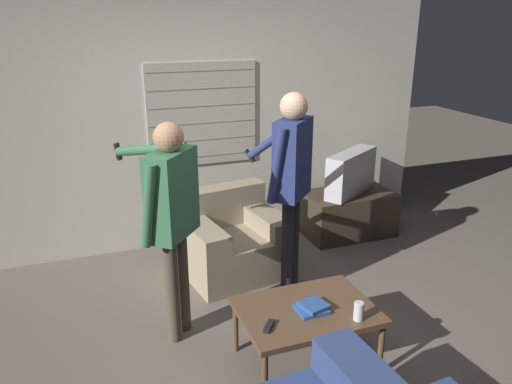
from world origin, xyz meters
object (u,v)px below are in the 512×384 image
Objects in this scene: tv at (351,173)px; book_stack at (312,307)px; coffee_table at (307,314)px; spare_remote at (269,326)px; person_right_standing at (291,170)px; person_left_standing at (171,207)px; soda_can at (359,311)px; armchair_beige at (231,241)px.

book_stack is (-1.35, -1.83, -0.25)m from tv.
coffee_table is 0.08m from book_stack.
tv is 5.93× the size of spare_remote.
person_right_standing is at bearing 74.72° from book_stack.
person_left_standing is 7.59× the size of book_stack.
tv reaches higher than spare_remote.
coffee_table is 0.56× the size of person_left_standing.
soda_can is (-0.04, -1.18, -0.60)m from person_right_standing.
coffee_table is at bearing 138.02° from soda_can.
soda_can is at bearing 28.57° from tv.
person_right_standing is (0.29, 0.95, 0.70)m from coffee_table.
tv is 2.29m from book_stack.
armchair_beige is at bearing 0.56° from person_left_standing.
armchair_beige is 4.69× the size of book_stack.
armchair_beige reaches higher than spare_remote.
book_stack is 1.69× the size of soda_can.
book_stack is 0.35m from spare_remote.
armchair_beige is 1.45m from coffee_table.
person_right_standing is at bearing 5.42° from tv.
person_left_standing reaches higher than coffee_table.
person_left_standing is (-0.75, 0.63, 0.64)m from coffee_table.
person_right_standing is at bearing 88.10° from soda_can.
tv is 5.96× the size of soda_can.
spare_remote is at bearing 168.58° from soda_can.
spare_remote is at bearing -164.76° from person_right_standing.
tv is at bearing -7.02° from person_right_standing.
person_left_standing is 1.43m from soda_can.
coffee_table is (0.07, -1.44, 0.09)m from armchair_beige.
book_stack is at bearing 51.45° from spare_remote.
tv is at bearing 86.99° from spare_remote.
book_stack reaches higher than coffee_table.
armchair_beige is 1.58m from spare_remote.
armchair_beige is at bearing -18.79° from tv.
tv is (1.44, 0.35, 0.40)m from armchair_beige.
armchair_beige is at bearing 119.50° from spare_remote.
person_left_standing is at bearing -3.83° from tv.
person_right_standing is (0.36, -0.49, 0.79)m from armchair_beige.
armchair_beige is at bearing 92.81° from coffee_table.
book_stack is (0.02, -0.04, 0.06)m from coffee_table.
book_stack is at bearing 140.00° from soda_can.
person_right_standing is 1.33m from soda_can.
spare_remote is at bearing -109.05° from person_left_standing.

